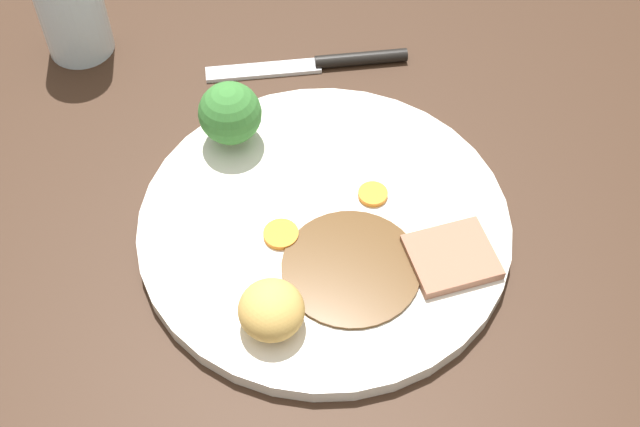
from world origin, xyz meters
The scene contains 9 objects.
dining_table centered at (0.00, 0.00, 1.80)cm, with size 120.00×84.00×3.60cm, color #382316.
dinner_plate centered at (3.00, 0.34, 4.30)cm, with size 28.96×28.96×1.40cm, color silver.
gravy_pool centered at (-1.66, -1.35, 5.15)cm, with size 10.40×10.40×0.30cm, color #563819.
meat_slice_main centered at (-1.91, -8.87, 5.40)cm, with size 6.22×5.46×0.80cm, color #9E664C.
roast_potato_left centered at (-5.40, 4.93, 6.77)cm, with size 4.69×4.82×3.55cm, color tan.
carrot_coin_front centered at (4.89, -4.14, 5.22)cm, with size 2.34×2.34×0.43cm, color orange.
carrot_coin_back centered at (2.03, 3.48, 5.22)cm, with size 2.71×2.71×0.44cm, color orange.
broccoli_floret centered at (12.51, 6.34, 8.01)cm, with size 5.16×5.16×5.64cm.
knife centered at (21.50, -2.75, 4.05)cm, with size 1.85×18.52×1.20cm.
Camera 1 is at (-35.70, 5.78, 57.95)cm, focal length 47.80 mm.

